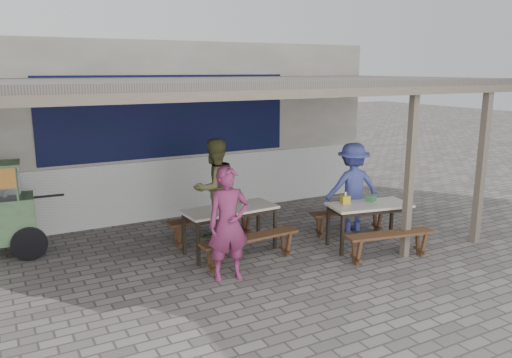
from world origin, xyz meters
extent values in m
plane|color=slate|center=(0.00, 0.00, 0.00)|extent=(60.00, 60.00, 0.00)
cube|color=beige|center=(0.00, 3.60, 1.75)|extent=(9.00, 1.20, 3.50)
cube|color=white|center=(0.00, 2.97, 0.60)|extent=(9.00, 0.10, 1.20)
cube|color=#0F0D3F|center=(-0.20, 2.98, 2.05)|extent=(5.00, 0.03, 1.60)
cube|color=#605652|center=(0.00, 1.00, 2.75)|extent=(9.00, 4.20, 0.12)
cube|color=gray|center=(0.00, -1.05, 2.65)|extent=(9.00, 0.12, 0.12)
cube|color=gray|center=(3.90, -1.00, 1.35)|extent=(0.12, 0.12, 2.70)
cube|color=gray|center=(2.35, -0.90, 1.35)|extent=(0.11, 0.11, 2.70)
cube|color=silver|center=(-0.05, 0.60, 0.73)|extent=(1.57, 0.74, 0.04)
cube|color=black|center=(-0.05, 0.60, 0.67)|extent=(1.46, 0.63, 0.06)
cube|color=black|center=(-0.74, 0.29, 0.35)|extent=(0.05, 0.05, 0.71)
cube|color=black|center=(0.67, 0.38, 0.35)|extent=(0.05, 0.05, 0.71)
cube|color=black|center=(-0.77, 0.82, 0.35)|extent=(0.05, 0.05, 0.71)
cube|color=black|center=(0.64, 0.91, 0.35)|extent=(0.05, 0.05, 0.71)
cube|color=brown|center=(-0.01, -0.03, 0.43)|extent=(1.65, 0.38, 0.04)
cube|color=brown|center=(-0.68, -0.07, 0.21)|extent=(0.07, 0.28, 0.41)
cube|color=brown|center=(0.65, 0.01, 0.21)|extent=(0.07, 0.28, 0.41)
cube|color=brown|center=(-0.09, 1.23, 0.43)|extent=(1.65, 0.38, 0.04)
cube|color=brown|center=(-0.76, 1.19, 0.21)|extent=(0.07, 0.28, 0.41)
cube|color=brown|center=(0.57, 1.27, 0.21)|extent=(0.07, 0.28, 0.41)
cube|color=silver|center=(2.11, -0.27, 0.73)|extent=(1.45, 0.88, 0.04)
cube|color=black|center=(2.11, -0.27, 0.67)|extent=(1.34, 0.76, 0.06)
cube|color=black|center=(1.46, -0.42, 0.35)|extent=(0.05, 0.05, 0.71)
cube|color=black|center=(2.67, -0.64, 0.35)|extent=(0.05, 0.05, 0.71)
cube|color=black|center=(1.55, 0.09, 0.35)|extent=(0.05, 0.05, 0.71)
cube|color=black|center=(2.77, -0.13, 0.35)|extent=(0.05, 0.05, 0.71)
cube|color=brown|center=(1.99, -0.92, 0.43)|extent=(1.49, 0.54, 0.04)
cube|color=brown|center=(1.42, -0.82, 0.21)|extent=(0.10, 0.28, 0.41)
cube|color=brown|center=(2.56, -1.03, 0.21)|extent=(0.10, 0.28, 0.41)
cube|color=brown|center=(2.24, 0.38, 0.43)|extent=(1.49, 0.54, 0.04)
cube|color=brown|center=(1.67, 0.48, 0.21)|extent=(0.10, 0.28, 0.41)
cube|color=brown|center=(2.80, 0.27, 0.21)|extent=(0.10, 0.28, 0.41)
cylinder|color=black|center=(-3.00, 1.74, 0.27)|extent=(0.55, 0.08, 0.55)
cylinder|color=black|center=(-2.73, 2.10, 0.93)|extent=(0.68, 0.08, 0.04)
imported|color=#7D2B55|center=(-0.53, -0.36, 0.82)|extent=(0.66, 0.49, 1.64)
imported|color=brown|center=(0.07, 1.49, 0.89)|extent=(1.00, 0.87, 1.77)
imported|color=#4952AB|center=(2.44, 0.58, 0.83)|extent=(1.19, 0.86, 1.65)
cube|color=gold|center=(1.78, -0.05, 0.82)|extent=(0.16, 0.16, 0.13)
cube|color=#347647|center=(2.26, -0.15, 0.81)|extent=(0.20, 0.17, 0.11)
cylinder|color=silver|center=(0.27, 0.72, 0.80)|extent=(0.08, 0.08, 0.10)
imported|color=white|center=(-0.17, 0.59, 0.77)|extent=(0.22, 0.22, 0.04)
camera|label=1|loc=(-3.38, -6.48, 2.96)|focal=35.00mm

